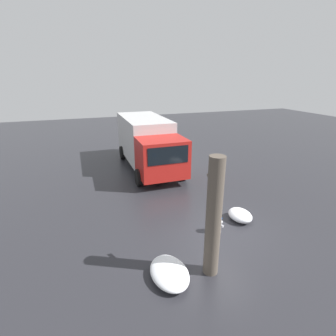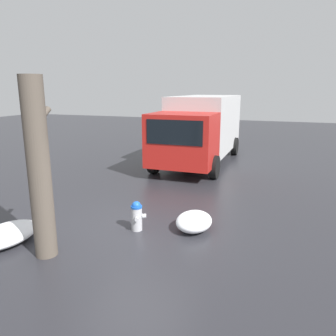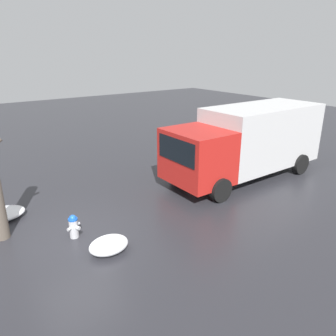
# 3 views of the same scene
# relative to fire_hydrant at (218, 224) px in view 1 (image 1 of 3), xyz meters

# --- Properties ---
(ground_plane) EXTENTS (60.00, 60.00, 0.00)m
(ground_plane) POSITION_rel_fire_hydrant_xyz_m (-0.00, 0.00, -0.37)
(ground_plane) COLOR #28282D
(fire_hydrant) EXTENTS (0.46, 0.37, 0.73)m
(fire_hydrant) POSITION_rel_fire_hydrant_xyz_m (0.00, 0.00, 0.00)
(fire_hydrant) COLOR #B7B7BC
(fire_hydrant) RESTS_ON ground_plane
(tree_trunk) EXTENTS (0.67, 0.44, 3.61)m
(tree_trunk) POSITION_rel_fire_hydrant_xyz_m (-1.75, 1.24, 1.44)
(tree_trunk) COLOR brown
(tree_trunk) RESTS_ON ground_plane
(delivery_truck) EXTENTS (7.45, 2.78, 3.02)m
(delivery_truck) POSITION_rel_fire_hydrant_xyz_m (8.04, 0.46, 1.27)
(delivery_truck) COLOR red
(delivery_truck) RESTS_ON ground_plane
(snow_pile_by_hydrant) EXTENTS (1.11, 0.85, 0.43)m
(snow_pile_by_hydrant) POSITION_rel_fire_hydrant_xyz_m (0.49, -1.30, -0.16)
(snow_pile_by_hydrant) COLOR white
(snow_pile_by_hydrant) RESTS_ON ground_plane
(snow_pile_curbside) EXTENTS (1.58, 1.07, 0.36)m
(snow_pile_curbside) POSITION_rel_fire_hydrant_xyz_m (-1.58, 2.47, -0.20)
(snow_pile_curbside) COLOR white
(snow_pile_curbside) RESTS_ON ground_plane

